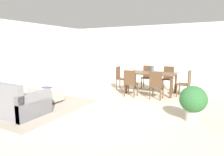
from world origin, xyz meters
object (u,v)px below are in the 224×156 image
(dining_chair_far_right, at_px, (168,77))
(book_on_ottoman, at_px, (47,87))
(dining_table, at_px, (151,75))
(vase_centerpiece, at_px, (153,69))
(dining_chair_far_left, at_px, (147,75))
(ottoman_table, at_px, (46,94))
(dining_chair_near_left, at_px, (130,82))
(dining_chair_near_right, at_px, (156,84))
(couch, at_px, (6,101))
(dining_chair_head_west, at_px, (120,77))
(dining_chair_head_east, at_px, (186,82))
(potted_plant, at_px, (193,101))

(dining_chair_far_right, bearing_deg, book_on_ottoman, -131.36)
(dining_table, distance_m, book_on_ottoman, 3.65)
(vase_centerpiece, bearing_deg, dining_chair_far_left, 119.49)
(dining_chair_far_right, bearing_deg, ottoman_table, -130.93)
(dining_chair_near_left, relative_size, dining_chair_far_left, 1.00)
(ottoman_table, distance_m, dining_chair_far_right, 4.64)
(dining_chair_near_right, height_order, dining_chair_far_left, same)
(dining_chair_near_left, relative_size, dining_chair_near_right, 1.00)
(dining_chair_far_left, distance_m, book_on_ottoman, 4.05)
(dining_chair_near_left, xyz_separation_m, dining_chair_far_left, (0.03, 1.75, 0.00))
(couch, height_order, dining_chair_far_left, dining_chair_far_left)
(dining_chair_near_left, distance_m, dining_chair_far_right, 2.00)
(ottoman_table, bearing_deg, dining_table, 45.03)
(couch, xyz_separation_m, dining_chair_near_left, (2.25, 2.97, 0.23))
(dining_chair_far_left, bearing_deg, couch, -115.85)
(ottoman_table, distance_m, dining_chair_near_left, 2.76)
(dining_chair_near_left, relative_size, vase_centerpiece, 3.62)
(dining_chair_near_right, relative_size, dining_chair_head_west, 1.00)
(dining_chair_near_left, distance_m, book_on_ottoman, 2.72)
(dining_table, distance_m, dining_chair_head_west, 1.27)
(dining_chair_near_left, height_order, vase_centerpiece, vase_centerpiece)
(dining_chair_near_left, xyz_separation_m, vase_centerpiece, (0.49, 0.94, 0.37))
(couch, height_order, dining_chair_near_right, dining_chair_near_right)
(ottoman_table, height_order, vase_centerpiece, vase_centerpiece)
(couch, xyz_separation_m, dining_chair_head_east, (3.93, 3.83, 0.23))
(vase_centerpiece, height_order, potted_plant, vase_centerpiece)
(ottoman_table, xyz_separation_m, dining_chair_head_west, (1.34, 2.62, 0.29))
(ottoman_table, relative_size, dining_chair_near_right, 1.20)
(vase_centerpiece, bearing_deg, dining_table, -134.14)
(ottoman_table, relative_size, dining_chair_far_left, 1.20)
(dining_chair_near_left, bearing_deg, potted_plant, -33.62)
(vase_centerpiece, xyz_separation_m, potted_plant, (1.62, -2.34, -0.40))
(dining_chair_far_left, xyz_separation_m, dining_chair_head_east, (1.64, -0.89, 0.00))
(dining_table, xyz_separation_m, vase_centerpiece, (0.04, 0.04, 0.21))
(dining_chair_near_left, height_order, potted_plant, dining_chair_near_left)
(dining_chair_far_right, relative_size, vase_centerpiece, 3.62)
(ottoman_table, height_order, potted_plant, potted_plant)
(dining_chair_far_right, height_order, dining_chair_head_west, same)
(dining_chair_far_left, bearing_deg, dining_chair_near_right, -63.65)
(potted_plant, bearing_deg, dining_chair_far_right, 111.04)
(dining_chair_head_west, xyz_separation_m, vase_centerpiece, (1.30, 0.02, 0.37))
(dining_chair_near_right, xyz_separation_m, dining_chair_far_right, (0.01, 1.73, 0.00))
(dining_chair_near_right, bearing_deg, ottoman_table, -149.74)
(dining_chair_near_right, xyz_separation_m, dining_chair_far_left, (-0.84, 1.69, 0.00))
(dining_chair_near_left, bearing_deg, couch, -127.18)
(dining_chair_head_west, bearing_deg, dining_chair_far_right, 27.37)
(dining_chair_near_left, distance_m, dining_chair_near_right, 0.87)
(dining_chair_head_west, bearing_deg, book_on_ottoman, -117.55)
(dining_chair_near_right, height_order, dining_chair_head_east, same)
(book_on_ottoman, xyz_separation_m, potted_plant, (4.26, 0.25, 0.07))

